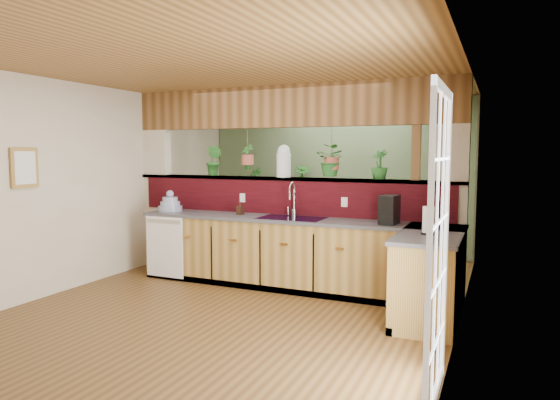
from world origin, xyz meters
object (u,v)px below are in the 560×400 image
at_px(faucet, 293,198).
at_px(dish_stack, 170,205).
at_px(glass_jar, 284,161).
at_px(shelving_console, 283,222).
at_px(coffee_maker, 389,211).
at_px(paper_towel, 428,221).
at_px(soap_dispenser, 240,208).

distance_m(faucet, dish_stack, 1.80).
xyz_separation_m(glass_jar, shelving_console, (-0.84, 1.90, -1.11)).
distance_m(faucet, glass_jar, 0.56).
height_order(glass_jar, shelving_console, glass_jar).
bearing_deg(coffee_maker, glass_jar, 170.18).
height_order(paper_towel, shelving_console, paper_towel).
bearing_deg(dish_stack, paper_towel, -9.24).
height_order(paper_towel, glass_jar, glass_jar).
bearing_deg(paper_towel, coffee_maker, 132.71).
bearing_deg(soap_dispenser, paper_towel, -14.09).
height_order(dish_stack, glass_jar, glass_jar).
xyz_separation_m(paper_towel, glass_jar, (-2.01, 0.97, 0.57)).
height_order(coffee_maker, shelving_console, coffee_maker).
bearing_deg(glass_jar, coffee_maker, -15.54).
bearing_deg(glass_jar, shelving_console, 113.90).
distance_m(dish_stack, soap_dispenser, 1.09).
distance_m(faucet, soap_dispenser, 0.73).
xyz_separation_m(faucet, dish_stack, (-1.79, -0.17, -0.15)).
distance_m(dish_stack, coffee_maker, 3.07).
xyz_separation_m(faucet, soap_dispenser, (-0.70, -0.13, -0.16)).
distance_m(coffee_maker, paper_towel, 0.75).
height_order(faucet, coffee_maker, faucet).
bearing_deg(paper_towel, faucet, 157.24).
xyz_separation_m(soap_dispenser, shelving_console, (-0.36, 2.24, -0.48)).
height_order(soap_dispenser, coffee_maker, coffee_maker).
xyz_separation_m(dish_stack, coffee_maker, (3.07, -0.03, 0.06)).
relative_size(dish_stack, shelving_console, 0.22).
bearing_deg(dish_stack, faucet, 5.36).
relative_size(faucet, paper_towel, 1.48).
distance_m(soap_dispenser, glass_jar, 0.86).
bearing_deg(dish_stack, shelving_console, 72.33).
relative_size(soap_dispenser, shelving_console, 0.11).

